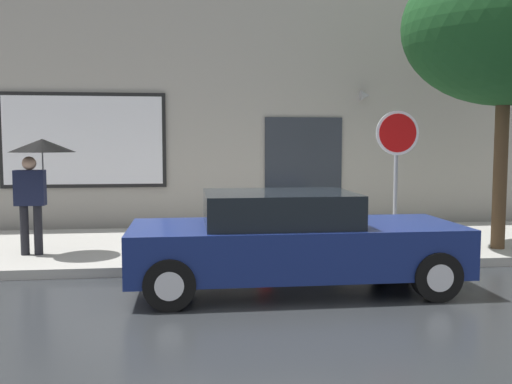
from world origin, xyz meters
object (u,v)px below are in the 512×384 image
object	(u,v)px
parked_car	(292,241)
pedestrian_with_umbrella	(39,161)
stop_sign	(397,152)
fire_hydrant	(265,232)

from	to	relation	value
parked_car	pedestrian_with_umbrella	xyz separation A→B (m)	(-3.86, 2.17, 1.04)
stop_sign	fire_hydrant	bearing A→B (deg)	-177.70
fire_hydrant	parked_car	bearing A→B (deg)	-85.72
pedestrian_with_umbrella	stop_sign	world-z (taller)	stop_sign
parked_car	stop_sign	world-z (taller)	stop_sign
pedestrian_with_umbrella	stop_sign	distance (m)	6.04
parked_car	pedestrian_with_umbrella	size ratio (longest dim) A/B	2.31
fire_hydrant	pedestrian_with_umbrella	bearing A→B (deg)	173.10
parked_car	pedestrian_with_umbrella	distance (m)	4.55
parked_car	stop_sign	bearing A→B (deg)	39.88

